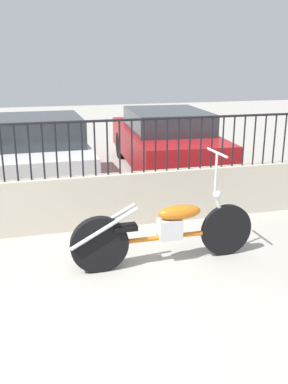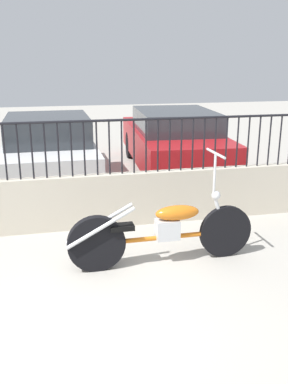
# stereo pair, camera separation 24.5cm
# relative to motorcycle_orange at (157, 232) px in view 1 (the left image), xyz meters

# --- Properties ---
(ground_plane) EXTENTS (40.00, 40.00, 0.00)m
(ground_plane) POSITION_rel_motorcycle_orange_xyz_m (-1.12, -1.15, -0.41)
(ground_plane) COLOR #ADA89E
(low_wall) EXTENTS (8.85, 0.18, 0.79)m
(low_wall) POSITION_rel_motorcycle_orange_xyz_m (-1.12, 1.36, -0.02)
(low_wall) COLOR beige
(low_wall) RESTS_ON ground_plane
(fence_railing) EXTENTS (8.85, 0.04, 0.79)m
(fence_railing) POSITION_rel_motorcycle_orange_xyz_m (-1.12, 1.36, 0.89)
(fence_railing) COLOR black
(fence_railing) RESTS_ON low_wall
(motorcycle_orange) EXTENTS (2.28, 0.52, 1.35)m
(motorcycle_orange) POSITION_rel_motorcycle_orange_xyz_m (0.00, 0.00, 0.00)
(motorcycle_orange) COLOR black
(motorcycle_orange) RESTS_ON ground_plane
(car_white) EXTENTS (1.78, 3.99, 1.30)m
(car_white) POSITION_rel_motorcycle_orange_xyz_m (-1.15, 4.26, 0.24)
(car_white) COLOR black
(car_white) RESTS_ON ground_plane
(car_red) EXTENTS (2.03, 4.57, 1.34)m
(car_red) POSITION_rel_motorcycle_orange_xyz_m (1.51, 4.35, 0.27)
(car_red) COLOR black
(car_red) RESTS_ON ground_plane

